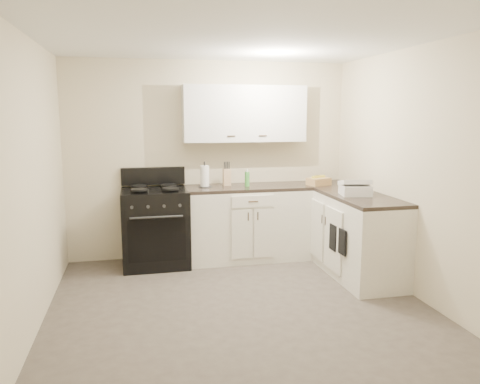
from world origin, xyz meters
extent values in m
plane|color=#473F38|center=(0.00, 0.00, 0.00)|extent=(3.60, 3.60, 0.00)
plane|color=white|center=(0.00, 0.00, 2.50)|extent=(3.60, 3.60, 0.00)
plane|color=beige|center=(0.00, 1.80, 1.25)|extent=(3.60, 0.00, 3.60)
plane|color=beige|center=(1.80, 0.00, 1.25)|extent=(0.00, 3.60, 3.60)
plane|color=beige|center=(-1.80, 0.00, 1.25)|extent=(0.00, 3.60, 3.60)
plane|color=beige|center=(0.00, -1.80, 1.25)|extent=(3.60, 0.00, 3.60)
cube|color=silver|center=(0.43, 1.50, 0.45)|extent=(1.55, 0.60, 0.90)
cube|color=silver|center=(1.50, 0.85, 0.45)|extent=(0.60, 1.90, 0.90)
cube|color=black|center=(0.43, 1.50, 0.92)|extent=(1.55, 0.60, 0.04)
cube|color=black|center=(1.50, 0.85, 0.92)|extent=(0.60, 1.90, 0.04)
cube|color=silver|center=(0.43, 1.65, 1.84)|extent=(1.55, 0.30, 0.70)
cube|color=black|center=(-0.73, 1.48, 0.46)|extent=(0.79, 0.68, 0.96)
cube|color=tan|center=(0.19, 1.61, 1.05)|extent=(0.10, 0.09, 0.21)
cylinder|color=white|center=(-0.10, 1.54, 1.07)|extent=(0.14, 0.14, 0.27)
cylinder|color=green|center=(0.43, 1.49, 1.03)|extent=(0.08, 0.08, 0.18)
cube|color=tan|center=(1.34, 1.38, 0.99)|extent=(0.32, 0.26, 0.09)
cube|color=white|center=(1.45, 0.59, 1.00)|extent=(0.36, 0.35, 0.12)
cylinder|color=silver|center=(1.51, 0.65, 1.01)|extent=(0.10, 0.10, 0.13)
cube|color=black|center=(1.18, 0.29, 0.50)|extent=(0.02, 0.16, 0.27)
cube|color=black|center=(1.18, 0.52, 0.48)|extent=(0.02, 0.17, 0.29)
camera|label=1|loc=(-0.93, -4.16, 1.84)|focal=35.00mm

